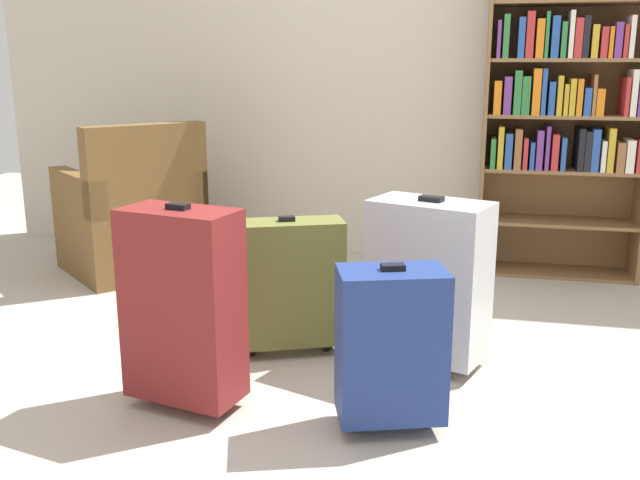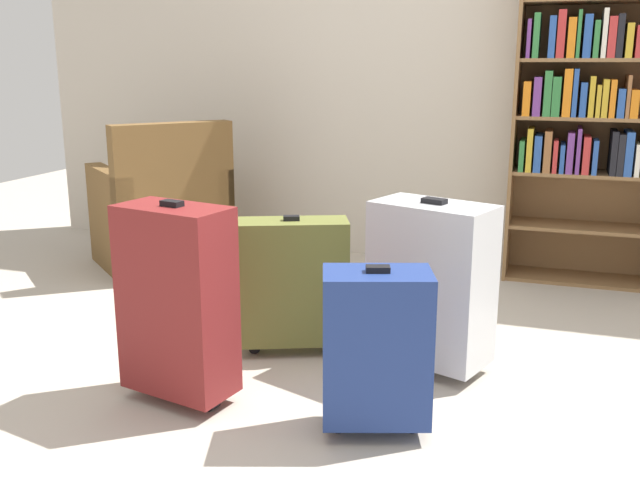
# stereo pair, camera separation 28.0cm
# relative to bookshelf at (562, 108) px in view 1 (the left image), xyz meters

# --- Properties ---
(ground_plane) EXTENTS (9.55, 9.55, 0.00)m
(ground_plane) POSITION_rel_bookshelf_xyz_m (-0.93, -1.95, -0.97)
(ground_plane) COLOR #B2A899
(back_wall) EXTENTS (5.46, 0.10, 2.60)m
(back_wall) POSITION_rel_bookshelf_xyz_m (-0.93, 0.22, 0.33)
(back_wall) COLOR beige
(back_wall) RESTS_ON ground
(bookshelf) EXTENTS (0.91, 0.32, 1.85)m
(bookshelf) POSITION_rel_bookshelf_xyz_m (0.00, 0.00, 0.00)
(bookshelf) COLOR brown
(bookshelf) RESTS_ON ground
(armchair) EXTENTS (0.99, 0.99, 0.90)m
(armchair) POSITION_rel_bookshelf_xyz_m (-2.45, -0.51, -0.66)
(armchair) COLOR brown
(armchair) RESTS_ON ground
(mug) EXTENTS (0.12, 0.08, 0.10)m
(mug) POSITION_rel_bookshelf_xyz_m (-1.87, -0.59, -0.93)
(mug) COLOR #1959A5
(mug) RESTS_ON ground
(suitcase_olive) EXTENTS (0.51, 0.35, 0.61)m
(suitcase_olive) POSITION_rel_bookshelf_xyz_m (-1.22, -1.52, -0.66)
(suitcase_olive) COLOR brown
(suitcase_olive) RESTS_ON ground
(suitcase_dark_red) EXTENTS (0.45, 0.30, 0.76)m
(suitcase_dark_red) POSITION_rel_bookshelf_xyz_m (-1.45, -2.09, -0.58)
(suitcase_dark_red) COLOR maroon
(suitcase_dark_red) RESTS_ON ground
(suitcase_navy_blue) EXTENTS (0.41, 0.32, 0.59)m
(suitcase_navy_blue) POSITION_rel_bookshelf_xyz_m (-0.71, -2.08, -0.67)
(suitcase_navy_blue) COLOR navy
(suitcase_navy_blue) RESTS_ON ground
(suitcase_silver) EXTENTS (0.53, 0.40, 0.71)m
(suitcase_silver) POSITION_rel_bookshelf_xyz_m (-0.63, -1.51, -0.60)
(suitcase_silver) COLOR #B7BABF
(suitcase_silver) RESTS_ON ground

